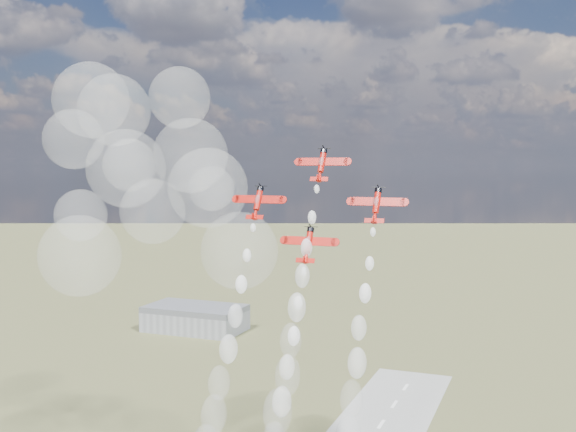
# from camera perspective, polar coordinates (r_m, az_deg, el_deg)

# --- Properties ---
(hangar) EXTENTS (50.00, 28.00, 13.00)m
(hangar) POSITION_cam_1_polar(r_m,az_deg,el_deg) (356.20, -7.86, -8.55)
(hangar) COLOR gray
(hangar) RESTS_ON ground
(plane_lead) EXTENTS (10.91, 5.58, 7.19)m
(plane_lead) POSITION_cam_1_polar(r_m,az_deg,el_deg) (141.58, 2.86, 4.41)
(plane_lead) COLOR #BB1109
(plane_lead) RESTS_ON ground
(plane_left) EXTENTS (10.91, 5.58, 7.19)m
(plane_left) POSITION_cam_1_polar(r_m,az_deg,el_deg) (142.58, -2.58, 1.20)
(plane_left) COLOR #BB1109
(plane_left) RESTS_ON ground
(plane_right) EXTENTS (10.91, 5.58, 7.19)m
(plane_right) POSITION_cam_1_polar(r_m,az_deg,el_deg) (134.25, 7.49, 0.98)
(plane_right) COLOR #BB1109
(plane_right) RESTS_ON ground
(plane_slot) EXTENTS (10.91, 5.58, 7.19)m
(plane_slot) POSITION_cam_1_polar(r_m,az_deg,el_deg) (134.68, 1.72, -2.39)
(plane_slot) COLOR #BB1109
(plane_slot) RESTS_ON ground
(smoke_trail_lead) EXTENTS (5.56, 23.74, 43.14)m
(smoke_trail_lead) POSITION_cam_1_polar(r_m,az_deg,el_deg) (128.93, -0.04, -12.24)
(smoke_trail_lead) COLOR white
(smoke_trail_lead) RESTS_ON plane_lead
(smoke_trail_left) EXTENTS (5.23, 23.62, 42.24)m
(smoke_trail_left) POSITION_cam_1_polar(r_m,az_deg,el_deg) (132.83, -6.10, -15.28)
(smoke_trail_left) COLOR white
(smoke_trail_left) RESTS_ON plane_left
(smoke_trail_right) EXTENTS (5.27, 23.87, 42.73)m
(smoke_trail_right) POSITION_cam_1_polar(r_m,az_deg,el_deg) (123.92, 5.12, -16.89)
(smoke_trail_right) COLOR white
(smoke_trail_right) RESTS_ON plane_right
(drifted_smoke_cloud) EXTENTS (60.48, 38.62, 60.67)m
(drifted_smoke_cloud) POSITION_cam_1_polar(r_m,az_deg,el_deg) (176.61, -12.17, 3.49)
(drifted_smoke_cloud) COLOR white
(drifted_smoke_cloud) RESTS_ON ground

